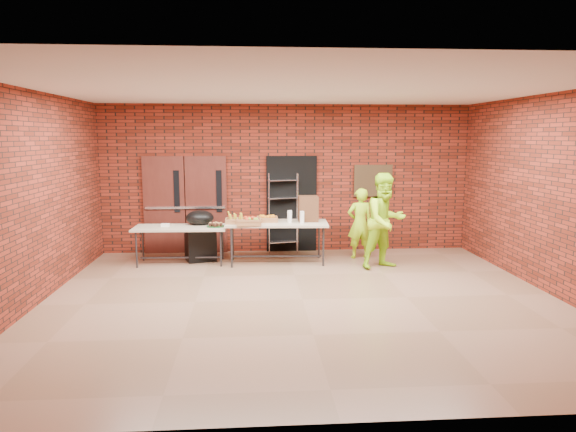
{
  "coord_description": "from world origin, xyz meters",
  "views": [
    {
      "loc": [
        -0.76,
        -7.65,
        2.51
      ],
      "look_at": [
        -0.12,
        1.4,
        1.1
      ],
      "focal_mm": 32.0,
      "sensor_mm": 36.0,
      "label": 1
    }
  ],
  "objects_px": {
    "table_right": "(277,226)",
    "coffee_dispenser": "(308,209)",
    "volunteer_man": "(385,221)",
    "wire_rack": "(283,213)",
    "volunteer_woman": "(360,223)",
    "table_left": "(180,230)",
    "covered_grill": "(200,235)"
  },
  "relations": [
    {
      "from": "table_right",
      "to": "coffee_dispenser",
      "type": "height_order",
      "value": "coffee_dispenser"
    },
    {
      "from": "table_right",
      "to": "volunteer_man",
      "type": "xyz_separation_m",
      "value": [
        2.05,
        -0.54,
        0.16
      ]
    },
    {
      "from": "coffee_dispenser",
      "to": "volunteer_man",
      "type": "xyz_separation_m",
      "value": [
        1.41,
        -0.63,
        -0.16
      ]
    },
    {
      "from": "wire_rack",
      "to": "volunteer_woman",
      "type": "relative_size",
      "value": 1.18
    },
    {
      "from": "table_left",
      "to": "table_right",
      "type": "relative_size",
      "value": 0.89
    },
    {
      "from": "table_right",
      "to": "covered_grill",
      "type": "distance_m",
      "value": 1.6
    },
    {
      "from": "wire_rack",
      "to": "table_left",
      "type": "distance_m",
      "value": 2.27
    },
    {
      "from": "coffee_dispenser",
      "to": "covered_grill",
      "type": "xyz_separation_m",
      "value": [
        -2.18,
        0.22,
        -0.56
      ]
    },
    {
      "from": "wire_rack",
      "to": "volunteer_man",
      "type": "relative_size",
      "value": 0.94
    },
    {
      "from": "table_left",
      "to": "coffee_dispenser",
      "type": "height_order",
      "value": "coffee_dispenser"
    },
    {
      "from": "wire_rack",
      "to": "volunteer_man",
      "type": "bearing_deg",
      "value": -50.57
    },
    {
      "from": "coffee_dispenser",
      "to": "covered_grill",
      "type": "bearing_deg",
      "value": 174.29
    },
    {
      "from": "table_right",
      "to": "wire_rack",
      "type": "bearing_deg",
      "value": 82.04
    },
    {
      "from": "volunteer_woman",
      "to": "table_right",
      "type": "bearing_deg",
      "value": 2.72
    },
    {
      "from": "volunteer_woman",
      "to": "volunteer_man",
      "type": "relative_size",
      "value": 0.8
    },
    {
      "from": "table_right",
      "to": "volunteer_man",
      "type": "distance_m",
      "value": 2.12
    },
    {
      "from": "table_left",
      "to": "volunteer_woman",
      "type": "xyz_separation_m",
      "value": [
        3.65,
        0.23,
        0.05
      ]
    },
    {
      "from": "table_left",
      "to": "table_right",
      "type": "height_order",
      "value": "table_right"
    },
    {
      "from": "table_left",
      "to": "covered_grill",
      "type": "height_order",
      "value": "covered_grill"
    },
    {
      "from": "wire_rack",
      "to": "coffee_dispenser",
      "type": "bearing_deg",
      "value": -74.02
    },
    {
      "from": "volunteer_woman",
      "to": "coffee_dispenser",
      "type": "bearing_deg",
      "value": 3.36
    },
    {
      "from": "coffee_dispenser",
      "to": "covered_grill",
      "type": "distance_m",
      "value": 2.26
    },
    {
      "from": "table_left",
      "to": "volunteer_woman",
      "type": "height_order",
      "value": "volunteer_woman"
    },
    {
      "from": "wire_rack",
      "to": "volunteer_woman",
      "type": "xyz_separation_m",
      "value": [
        1.55,
        -0.63,
        -0.13
      ]
    },
    {
      "from": "coffee_dispenser",
      "to": "table_left",
      "type": "bearing_deg",
      "value": -179.39
    },
    {
      "from": "coffee_dispenser",
      "to": "covered_grill",
      "type": "relative_size",
      "value": 0.49
    },
    {
      "from": "wire_rack",
      "to": "coffee_dispenser",
      "type": "distance_m",
      "value": 0.97
    },
    {
      "from": "table_left",
      "to": "covered_grill",
      "type": "bearing_deg",
      "value": 35.5
    },
    {
      "from": "wire_rack",
      "to": "table_right",
      "type": "xyz_separation_m",
      "value": [
        -0.18,
        -0.93,
        -0.11
      ]
    },
    {
      "from": "covered_grill",
      "to": "volunteer_woman",
      "type": "height_order",
      "value": "volunteer_woman"
    },
    {
      "from": "volunteer_woman",
      "to": "table_left",
      "type": "bearing_deg",
      "value": -3.37
    },
    {
      "from": "volunteer_man",
      "to": "table_right",
      "type": "bearing_deg",
      "value": 143.48
    }
  ]
}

